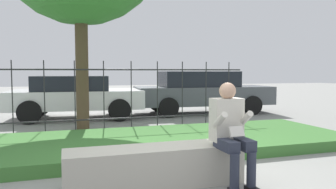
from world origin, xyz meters
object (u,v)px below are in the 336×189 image
(stone_bench, at_px, (155,168))
(car_parked_right, at_px, (202,91))
(car_parked_center, at_px, (76,95))
(person_seated_reader, at_px, (231,130))

(stone_bench, distance_m, car_parked_right, 7.36)
(car_parked_right, relative_size, car_parked_center, 1.16)
(stone_bench, distance_m, person_seated_reader, 1.06)
(stone_bench, xyz_separation_m, car_parked_center, (-0.73, 6.48, 0.49))
(person_seated_reader, relative_size, car_parked_right, 0.27)
(person_seated_reader, distance_m, car_parked_center, 6.97)
(stone_bench, relative_size, person_seated_reader, 1.72)
(person_seated_reader, bearing_deg, stone_bench, 161.41)
(person_seated_reader, bearing_deg, car_parked_center, 103.43)
(car_parked_right, bearing_deg, person_seated_reader, -106.66)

